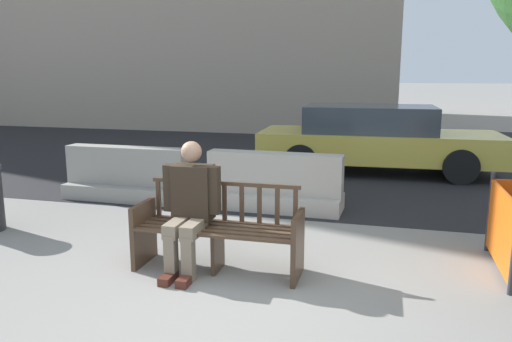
{
  "coord_description": "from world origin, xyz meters",
  "views": [
    {
      "loc": [
        1.34,
        -3.8,
        1.98
      ],
      "look_at": [
        -0.28,
        2.24,
        0.75
      ],
      "focal_mm": 35.0,
      "sensor_mm": 36.0,
      "label": 1
    }
  ],
  "objects": [
    {
      "name": "jersey_barrier_centre",
      "position": [
        -0.26,
        3.19,
        0.34
      ],
      "size": [
        2.02,
        0.73,
        0.84
      ],
      "color": "#ADA89E",
      "rests_on": "ground"
    },
    {
      "name": "street_bench",
      "position": [
        -0.28,
        0.77,
        0.4
      ],
      "size": [
        1.69,
        0.54,
        0.88
      ],
      "color": "#473323",
      "rests_on": "ground"
    },
    {
      "name": "ground_plane",
      "position": [
        0.0,
        0.0,
        0.0
      ],
      "size": [
        200.0,
        200.0,
        0.0
      ],
      "primitive_type": "plane",
      "color": "gray"
    },
    {
      "name": "jersey_barrier_left",
      "position": [
        -2.66,
        3.17,
        0.34
      ],
      "size": [
        2.0,
        0.69,
        0.84
      ],
      "color": "gray",
      "rests_on": "ground"
    },
    {
      "name": "car_taxi_near",
      "position": [
        1.08,
        6.44,
        0.68
      ],
      "size": [
        4.76,
        2.0,
        1.34
      ],
      "color": "#DBC64C",
      "rests_on": "ground"
    },
    {
      "name": "street_asphalt",
      "position": [
        0.0,
        8.7,
        0.0
      ],
      "size": [
        120.0,
        12.0,
        0.01
      ],
      "primitive_type": "cube",
      "color": "black",
      "rests_on": "ground"
    },
    {
      "name": "seated_person",
      "position": [
        -0.56,
        0.71,
        0.69
      ],
      "size": [
        0.58,
        0.72,
        1.31
      ],
      "color": "#2D2319",
      "rests_on": "ground"
    }
  ]
}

